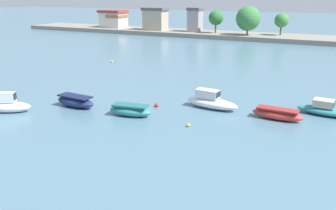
# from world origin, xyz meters

# --- Properties ---
(moored_boat_2) EXTENTS (3.86, 2.96, 1.87)m
(moored_boat_2) POSITION_xyz_m (1.90, 9.61, 0.66)
(moored_boat_2) COLOR white
(moored_boat_2) RESTS_ON ground
(moored_boat_3) EXTENTS (4.35, 1.74, 1.10)m
(moored_boat_3) POSITION_xyz_m (6.19, 13.55, 0.53)
(moored_boat_3) COLOR navy
(moored_boat_3) RESTS_ON ground
(moored_boat_4) EXTENTS (4.04, 1.98, 1.04)m
(moored_boat_4) POSITION_xyz_m (12.30, 13.63, 0.50)
(moored_boat_4) COLOR teal
(moored_boat_4) RESTS_ON ground
(moored_boat_5) EXTENTS (5.26, 2.14, 1.74)m
(moored_boat_5) POSITION_xyz_m (17.93, 18.94, 0.64)
(moored_boat_5) COLOR white
(moored_boat_5) RESTS_ON ground
(moored_boat_6) EXTENTS (4.37, 1.52, 0.97)m
(moored_boat_6) POSITION_xyz_m (24.10, 18.50, 0.46)
(moored_boat_6) COLOR #C63833
(moored_boat_6) RESTS_ON ground
(moored_boat_7) EXTENTS (5.43, 2.18, 1.38)m
(moored_boat_7) POSITION_xyz_m (27.90, 21.63, 0.49)
(moored_boat_7) COLOR teal
(moored_boat_7) RESTS_ON ground
(mooring_buoy_0) EXTENTS (0.41, 0.41, 0.41)m
(mooring_buoy_0) POSITION_xyz_m (13.17, 16.92, 0.20)
(mooring_buoy_0) COLOR red
(mooring_buoy_0) RESTS_ON ground
(mooring_buoy_1) EXTENTS (0.31, 0.31, 0.31)m
(mooring_buoy_1) POSITION_xyz_m (-3.79, 33.81, 0.16)
(mooring_buoy_1) COLOR yellow
(mooring_buoy_1) RESTS_ON ground
(mooring_buoy_2) EXTENTS (0.30, 0.30, 0.30)m
(mooring_buoy_2) POSITION_xyz_m (17.96, 13.46, 0.15)
(mooring_buoy_2) COLOR yellow
(mooring_buoy_2) RESTS_ON ground
(distant_shoreline) EXTENTS (114.20, 11.70, 7.59)m
(distant_shoreline) POSITION_xyz_m (-3.78, 73.38, 1.67)
(distant_shoreline) COLOR gray
(distant_shoreline) RESTS_ON ground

